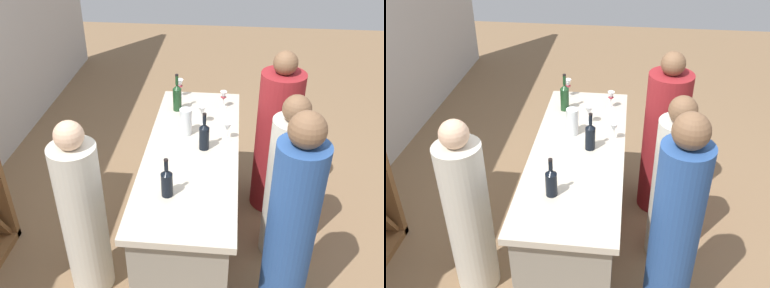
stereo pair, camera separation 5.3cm
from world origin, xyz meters
The scene contains 14 objects.
ground_plane centered at (0.00, 0.00, 0.00)m, with size 12.00×12.00×0.00m, color #846647.
bar_counter centered at (0.00, 0.00, 0.48)m, with size 1.95×0.69×0.95m.
wine_bottle_leftmost_near_black centered at (-0.54, 0.11, 1.05)m, with size 0.08×0.08×0.28m.
wine_bottle_second_left_near_black centered at (0.03, -0.09, 1.06)m, with size 0.08×0.08×0.30m.
wine_bottle_center_olive_green centered at (0.61, 0.19, 1.07)m, with size 0.07×0.07×0.33m.
wine_glass_near_left centered at (0.17, -0.26, 1.05)m, with size 0.07×0.07×0.15m.
wine_glass_near_center centered at (0.70, -0.21, 1.05)m, with size 0.06×0.06×0.15m.
wine_glass_near_right centered at (0.41, -0.04, 1.06)m, with size 0.07×0.07×0.15m.
wine_glass_far_left centered at (0.88, 0.20, 1.06)m, with size 0.06×0.06×0.17m.
water_pitcher centered at (0.22, 0.07, 1.05)m, with size 0.10×0.10×0.22m.
person_left_guest centered at (0.60, -0.69, 0.70)m, with size 0.46×0.46×1.52m.
person_center_guest centered at (-0.63, -0.69, 0.77)m, with size 0.38×0.38×1.64m.
person_right_guest centered at (-0.01, -0.73, 0.67)m, with size 0.37×0.37×1.43m.
person_server_behind centered at (-0.50, 0.72, 0.66)m, with size 0.35×0.35×1.43m.
Camera 1 is at (-2.70, -0.26, 2.74)m, focal length 40.62 mm.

